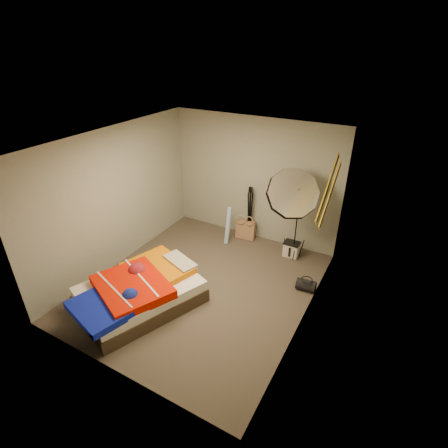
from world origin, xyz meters
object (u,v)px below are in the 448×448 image
Objects in this scene: wrapping_roll at (228,226)px; camera_case at (291,250)px; duffel_bag at (306,285)px; photo_umbrella at (292,194)px; bed at (140,291)px; camera_tripod at (250,209)px; tote_bag at (246,230)px.

camera_case is at bearing 6.31° from wrapping_roll.
wrapping_roll is 1.35m from camera_case.
duffel_bag is 0.17× the size of photo_umbrella.
bed reaches higher than duffel_bag.
duffel_bag is (1.89, -0.72, -0.29)m from wrapping_roll.
duffel_bag is at bearing -34.95° from camera_tripod.
camera_case is (1.32, 0.15, -0.25)m from wrapping_roll.
tote_bag is 1.95m from duffel_bag.
duffel_bag is at bearing -20.92° from wrapping_roll.
duffel_bag is at bearing -47.75° from photo_umbrella.
wrapping_roll is 2.37m from bed.
photo_umbrella reaches higher than wrapping_roll.
tote_bag is 0.35× the size of camera_tripod.
wrapping_roll reaches higher than camera_case.
bed reaches higher than tote_bag.
tote_bag is at bearing 78.68° from bed.
duffel_bag is 0.15× the size of bed.
camera_case is at bearing 80.72° from photo_umbrella.
camera_case is 0.24× the size of camera_tripod.
camera_tripod is at bearing 44.62° from tote_bag.
camera_tripod is at bearing 155.53° from photo_umbrella.
photo_umbrella is at bearing 55.43° from bed.
camera_tripod is (0.30, 0.39, 0.27)m from wrapping_roll.
bed is (-2.18, -1.63, 0.16)m from duffel_bag.
duffel_bag is at bearing -56.39° from camera_case.
wrapping_roll is 1.63m from photo_umbrella.
duffel_bag is 0.28× the size of camera_tripod.
photo_umbrella is 1.68× the size of camera_tripod.
photo_umbrella reaches higher than duffel_bag.
duffel_bag is 2.02m from camera_tripod.
camera_case is 1.17m from camera_tripod.
photo_umbrella is at bearing -2.67° from wrapping_roll.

